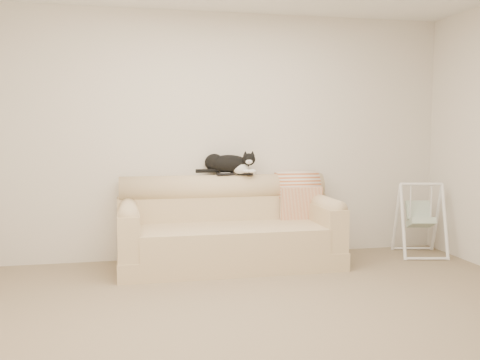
# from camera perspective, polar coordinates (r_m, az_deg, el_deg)

# --- Properties ---
(ground_plane) EXTENTS (5.00, 5.00, 0.00)m
(ground_plane) POSITION_cam_1_polar(r_m,az_deg,el_deg) (4.02, 2.86, -14.59)
(ground_plane) COLOR #7C674D
(ground_plane) RESTS_ON ground
(room_shell) EXTENTS (5.04, 4.04, 2.60)m
(room_shell) POSITION_cam_1_polar(r_m,az_deg,el_deg) (3.78, 2.97, 7.72)
(room_shell) COLOR beige
(room_shell) RESTS_ON ground
(sofa) EXTENTS (2.20, 0.93, 0.90)m
(sofa) POSITION_cam_1_polar(r_m,az_deg,el_deg) (5.45, -1.27, -5.40)
(sofa) COLOR tan
(sofa) RESTS_ON ground
(remote_a) EXTENTS (0.18, 0.07, 0.03)m
(remote_a) POSITION_cam_1_polar(r_m,az_deg,el_deg) (5.60, -1.59, 0.66)
(remote_a) COLOR black
(remote_a) RESTS_ON sofa
(remote_b) EXTENTS (0.18, 0.09, 0.02)m
(remote_b) POSITION_cam_1_polar(r_m,az_deg,el_deg) (5.64, 0.56, 0.67)
(remote_b) COLOR black
(remote_b) RESTS_ON sofa
(tuxedo_cat) EXTENTS (0.63, 0.38, 0.25)m
(tuxedo_cat) POSITION_cam_1_polar(r_m,az_deg,el_deg) (5.64, -1.24, 1.77)
(tuxedo_cat) COLOR black
(tuxedo_cat) RESTS_ON sofa
(throw_blanket) EXTENTS (0.45, 0.38, 0.58)m
(throw_blanket) POSITION_cam_1_polar(r_m,az_deg,el_deg) (5.81, 6.11, -1.02)
(throw_blanket) COLOR #C35E2A
(throw_blanket) RESTS_ON sofa
(baby_swing) EXTENTS (0.58, 0.61, 0.80)m
(baby_swing) POSITION_cam_1_polar(r_m,az_deg,el_deg) (6.17, 18.65, -3.95)
(baby_swing) COLOR white
(baby_swing) RESTS_ON ground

